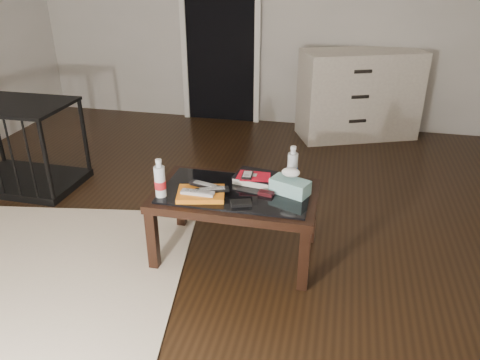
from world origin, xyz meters
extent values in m
plane|color=black|center=(0.00, 0.00, 0.00)|extent=(5.00, 5.00, 0.00)
cube|color=black|center=(-0.40, 2.47, 1.00)|extent=(0.80, 0.05, 2.00)
cube|color=silver|center=(-0.82, 2.44, 1.00)|extent=(0.06, 0.04, 2.04)
cube|color=silver|center=(0.02, 2.44, 1.00)|extent=(0.06, 0.04, 2.04)
cube|color=black|center=(-0.07, -0.46, 0.20)|extent=(0.06, 0.06, 0.40)
cube|color=black|center=(0.85, -0.46, 0.20)|extent=(0.06, 0.06, 0.40)
cube|color=black|center=(-0.07, 0.06, 0.20)|extent=(0.06, 0.06, 0.40)
cube|color=black|center=(0.85, 0.06, 0.20)|extent=(0.06, 0.06, 0.40)
cube|color=black|center=(0.39, -0.20, 0.43)|extent=(1.00, 0.60, 0.05)
cube|color=black|center=(0.39, -0.20, 0.46)|extent=(0.90, 0.50, 0.01)
cube|color=beige|center=(-0.88, -0.66, 0.01)|extent=(2.21, 1.80, 0.01)
cube|color=beige|center=(1.14, 2.23, 0.45)|extent=(1.30, 0.91, 0.90)
cylinder|color=black|center=(1.14, 1.97, 0.25)|extent=(0.18, 0.10, 0.04)
cylinder|color=black|center=(1.14, 1.97, 0.50)|extent=(0.18, 0.10, 0.04)
cylinder|color=black|center=(1.14, 1.97, 0.75)|extent=(0.18, 0.10, 0.04)
cube|color=black|center=(-1.58, 0.41, 0.03)|extent=(0.91, 0.62, 0.06)
cube|color=black|center=(-1.58, 0.41, 0.70)|extent=(0.91, 0.62, 0.02)
cube|color=black|center=(-1.15, 0.13, 0.35)|extent=(0.03, 0.03, 0.70)
cube|color=black|center=(-1.15, 0.69, 0.35)|extent=(0.03, 0.03, 0.70)
cube|color=orange|center=(0.20, -0.32, 0.48)|extent=(0.32, 0.27, 0.03)
cube|color=#B2B3B8|center=(0.19, -0.35, 0.50)|extent=(0.20, 0.05, 0.02)
cube|color=black|center=(0.27, -0.30, 0.50)|extent=(0.20, 0.12, 0.02)
cube|color=black|center=(0.21, -0.25, 0.50)|extent=(0.21, 0.10, 0.02)
cube|color=black|center=(0.48, -0.04, 0.48)|extent=(0.28, 0.24, 0.05)
cube|color=red|center=(0.47, -0.06, 0.51)|extent=(0.19, 0.14, 0.01)
cube|color=black|center=(0.44, -0.09, 0.52)|extent=(0.07, 0.11, 0.02)
cube|color=black|center=(0.58, -0.22, 0.47)|extent=(0.10, 0.06, 0.02)
cube|color=black|center=(0.46, -0.37, 0.47)|extent=(0.14, 0.10, 0.02)
cylinder|color=silver|center=(-0.04, -0.36, 0.58)|extent=(0.08, 0.08, 0.24)
cylinder|color=silver|center=(0.71, 0.01, 0.58)|extent=(0.08, 0.08, 0.24)
cube|color=teal|center=(0.72, -0.16, 0.51)|extent=(0.26, 0.20, 0.09)
camera|label=1|loc=(0.97, -2.69, 1.78)|focal=35.00mm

